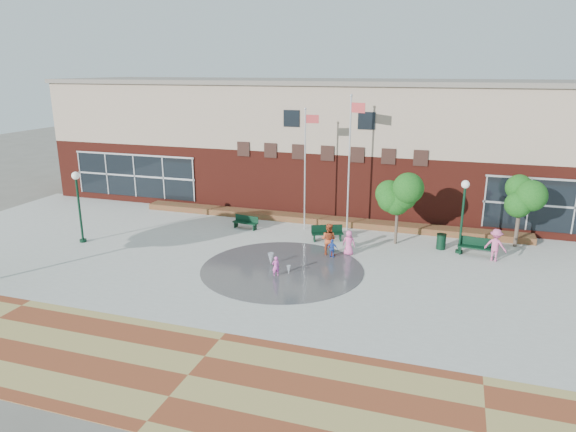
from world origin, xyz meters
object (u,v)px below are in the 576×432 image
(flagpole_right, at_px, (350,157))
(child_splash, at_px, (276,266))
(flagpole_left, at_px, (306,163))
(trash_can, at_px, (441,242))
(bench_left, at_px, (245,225))

(flagpole_right, xyz_separation_m, child_splash, (-1.89, -8.54, -4.23))
(flagpole_left, distance_m, trash_can, 9.39)
(bench_left, relative_size, trash_can, 1.91)
(flagpole_left, height_order, bench_left, flagpole_left)
(flagpole_right, bearing_deg, child_splash, -82.87)
(trash_can, bearing_deg, bench_left, 179.33)
(flagpole_left, bearing_deg, bench_left, -167.44)
(bench_left, height_order, trash_can, trash_can)
(flagpole_left, height_order, flagpole_right, flagpole_right)
(bench_left, bearing_deg, flagpole_left, 25.78)
(trash_can, bearing_deg, flagpole_right, 162.28)
(bench_left, relative_size, child_splash, 1.66)
(flagpole_right, relative_size, child_splash, 8.09)
(flagpole_left, xyz_separation_m, trash_can, (8.48, -1.27, -3.83))
(flagpole_right, distance_m, child_splash, 9.71)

